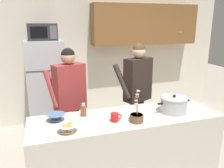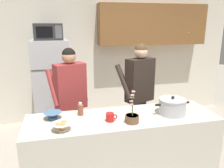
# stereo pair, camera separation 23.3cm
# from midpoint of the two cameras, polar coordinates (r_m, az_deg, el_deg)

# --- Properties ---
(back_wall_unit) EXTENTS (6.00, 0.48, 2.60)m
(back_wall_unit) POSITION_cam_midpoint_polar(r_m,az_deg,el_deg) (4.73, 0.07, 8.78)
(back_wall_unit) COLOR silver
(back_wall_unit) RESTS_ON ground
(kitchen_island) EXTENTS (2.22, 0.68, 0.92)m
(kitchen_island) POSITION_cam_midpoint_polar(r_m,az_deg,el_deg) (2.90, 5.03, -16.57)
(kitchen_island) COLOR beige
(kitchen_island) RESTS_ON ground
(refrigerator) EXTENTS (0.64, 0.68, 1.68)m
(refrigerator) POSITION_cam_midpoint_polar(r_m,az_deg,el_deg) (4.33, -13.13, -0.49)
(refrigerator) COLOR #B7BABF
(refrigerator) RESTS_ON ground
(microwave) EXTENTS (0.48, 0.37, 0.28)m
(microwave) POSITION_cam_midpoint_polar(r_m,az_deg,el_deg) (4.16, -13.95, 12.53)
(microwave) COLOR #2D2D30
(microwave) RESTS_ON refrigerator
(person_near_pot) EXTENTS (0.60, 0.54, 1.65)m
(person_near_pot) POSITION_cam_midpoint_polar(r_m,az_deg,el_deg) (3.23, -8.31, -2.07)
(person_near_pot) COLOR black
(person_near_pot) RESTS_ON ground
(person_by_sink) EXTENTS (0.61, 0.56, 1.69)m
(person_by_sink) POSITION_cam_midpoint_polar(r_m,az_deg,el_deg) (3.48, 8.72, -0.41)
(person_by_sink) COLOR black
(person_by_sink) RESTS_ON ground
(cooking_pot) EXTENTS (0.43, 0.32, 0.23)m
(cooking_pot) POSITION_cam_midpoint_polar(r_m,az_deg,el_deg) (2.85, 17.06, -5.38)
(cooking_pot) COLOR silver
(cooking_pot) RESTS_ON kitchen_island
(coffee_mug) EXTENTS (0.13, 0.09, 0.10)m
(coffee_mug) POSITION_cam_midpoint_polar(r_m,az_deg,el_deg) (2.55, 2.20, -8.30)
(coffee_mug) COLOR red
(coffee_mug) RESTS_ON kitchen_island
(bread_bowl) EXTENTS (0.20, 0.20, 0.10)m
(bread_bowl) POSITION_cam_midpoint_polar(r_m,az_deg,el_deg) (2.37, -9.63, -10.32)
(bread_bowl) COLOR white
(bread_bowl) RESTS_ON kitchen_island
(empty_bowl) EXTENTS (0.21, 0.21, 0.08)m
(empty_bowl) POSITION_cam_midpoint_polar(r_m,az_deg,el_deg) (2.67, -12.10, -7.61)
(empty_bowl) COLOR #4C7299
(empty_bowl) RESTS_ON kitchen_island
(bottle_near_edge) EXTENTS (0.07, 0.07, 0.16)m
(bottle_near_edge) POSITION_cam_midpoint_polar(r_m,az_deg,el_deg) (2.71, -5.41, -6.21)
(bottle_near_edge) COLOR brown
(bottle_near_edge) RESTS_ON kitchen_island
(potted_orchid) EXTENTS (0.15, 0.15, 0.37)m
(potted_orchid) POSITION_cam_midpoint_polar(r_m,az_deg,el_deg) (2.53, 7.67, -8.22)
(potted_orchid) COLOR brown
(potted_orchid) RESTS_ON kitchen_island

